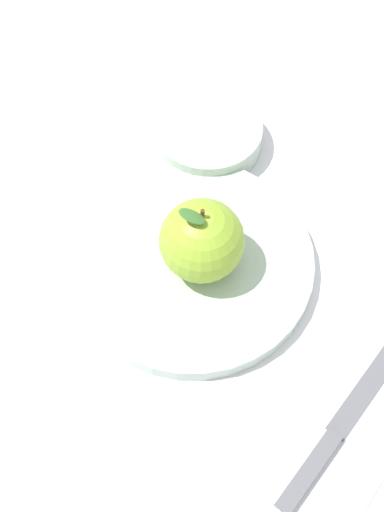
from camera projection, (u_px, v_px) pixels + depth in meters
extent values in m
plane|color=silver|center=(227.00, 298.00, 0.58)|extent=(2.40, 2.40, 0.00)
cylinder|color=#B2C6B2|center=(192.00, 261.00, 0.59)|extent=(0.23, 0.23, 0.02)
torus|color=#B2C6B2|center=(192.00, 258.00, 0.58)|extent=(0.23, 0.23, 0.01)
sphere|color=#8CB22D|center=(202.00, 241.00, 0.54)|extent=(0.08, 0.08, 0.08)
cylinder|color=#4C3319|center=(202.00, 215.00, 0.51)|extent=(0.00, 0.00, 0.01)
ellipsoid|color=#386628|center=(192.00, 216.00, 0.50)|extent=(0.02, 0.03, 0.01)
cylinder|color=#B2C6B2|center=(208.00, 136.00, 0.66)|extent=(0.12, 0.12, 0.03)
torus|color=#B2C6B2|center=(208.00, 128.00, 0.65)|extent=(0.12, 0.12, 0.01)
cylinder|color=#8E9F8E|center=(208.00, 130.00, 0.65)|extent=(0.09, 0.09, 0.01)
cube|color=#59595E|center=(380.00, 370.00, 0.54)|extent=(0.14, 0.07, 0.00)
cube|color=#59595E|center=(309.00, 471.00, 0.50)|extent=(0.08, 0.04, 0.01)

